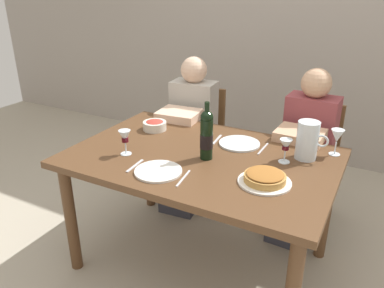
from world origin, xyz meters
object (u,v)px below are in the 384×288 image
object	(u,v)px
water_pitcher	(307,143)
chair_right	(310,154)
wine_glass_left_diner	(125,138)
diner_left	(188,130)
dinner_plate_left_setting	(158,171)
dining_table	(202,169)
dinner_plate_right_setting	(239,143)
wine_bottle	(207,135)
diner_right	(304,151)
wine_glass_centre	(286,146)
baked_tart	(265,178)
chair_left	(200,134)
salad_bowl	(155,125)
wine_glass_right_diner	(337,137)

from	to	relation	value
water_pitcher	chair_right	bearing A→B (deg)	97.03
wine_glass_left_diner	diner_left	xyz separation A→B (m)	(-0.05, 0.83, -0.25)
dinner_plate_left_setting	dining_table	bearing A→B (deg)	70.89
wine_glass_left_diner	dinner_plate_left_setting	distance (m)	0.32
wine_glass_left_diner	dinner_plate_right_setting	bearing A→B (deg)	40.01
dining_table	wine_bottle	bearing A→B (deg)	-32.39
water_pitcher	diner_right	world-z (taller)	diner_right
wine_glass_centre	baked_tart	bearing A→B (deg)	-94.34
chair_left	chair_right	bearing A→B (deg)	176.02
dining_table	dinner_plate_left_setting	size ratio (longest dim) A/B	5.99
wine_bottle	diner_right	world-z (taller)	diner_right
wine_bottle	chair_left	world-z (taller)	wine_bottle
chair_left	wine_bottle	bearing A→B (deg)	113.52
dinner_plate_right_setting	baked_tart	bearing A→B (deg)	-53.66
baked_tart	wine_glass_left_diner	bearing A→B (deg)	-176.47
dining_table	diner_right	size ratio (longest dim) A/B	1.29
dinner_plate_right_setting	salad_bowl	bearing A→B (deg)	-176.73
dinner_plate_left_setting	diner_right	world-z (taller)	diner_right
chair_left	water_pitcher	bearing A→B (deg)	141.82
chair_right	dinner_plate_right_setting	bearing A→B (deg)	65.96
baked_tart	wine_glass_centre	world-z (taller)	wine_glass_centre
dining_table	diner_left	xyz separation A→B (m)	(-0.44, 0.64, -0.05)
water_pitcher	chair_right	xyz separation A→B (m)	(-0.08, 0.66, -0.36)
wine_bottle	chair_left	size ratio (longest dim) A/B	0.38
wine_bottle	dinner_plate_left_setting	xyz separation A→B (m)	(-0.15, -0.27, -0.14)
baked_tart	wine_glass_left_diner	world-z (taller)	wine_glass_left_diner
dining_table	diner_left	distance (m)	0.78
wine_bottle	water_pitcher	world-z (taller)	wine_bottle
diner_right	baked_tart	bearing A→B (deg)	90.22
water_pitcher	wine_glass_left_diner	distance (m)	1.02
baked_tart	diner_left	bearing A→B (deg)	137.67
diner_left	wine_bottle	bearing A→B (deg)	120.36
baked_tart	chair_right	size ratio (longest dim) A/B	0.31
wine_bottle	wine_glass_left_diner	bearing A→B (deg)	-158.65
dining_table	dinner_plate_right_setting	xyz separation A→B (m)	(0.13, 0.25, 0.10)
dinner_plate_left_setting	dinner_plate_right_setting	xyz separation A→B (m)	(0.24, 0.54, 0.00)
wine_glass_centre	diner_right	size ratio (longest dim) A/B	0.12
water_pitcher	chair_left	bearing A→B (deg)	147.31
baked_tart	salad_bowl	size ratio (longest dim) A/B	1.70
wine_bottle	water_pitcher	xyz separation A→B (m)	(0.49, 0.26, -0.05)
baked_tart	salad_bowl	bearing A→B (deg)	157.98
chair_left	diner_left	world-z (taller)	diner_left
wine_glass_centre	dining_table	bearing A→B (deg)	-163.45
dinner_plate_left_setting	dinner_plate_right_setting	world-z (taller)	same
water_pitcher	wine_glass_centre	size ratio (longest dim) A/B	1.60
wine_glass_centre	chair_right	xyz separation A→B (m)	(0.01, 0.77, -0.36)
baked_tart	chair_right	distance (m)	1.08
dining_table	wine_bottle	size ratio (longest dim) A/B	4.55
wine_glass_right_diner	wine_glass_centre	bearing A→B (deg)	-134.15
water_pitcher	wine_glass_right_diner	bearing A→B (deg)	43.37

